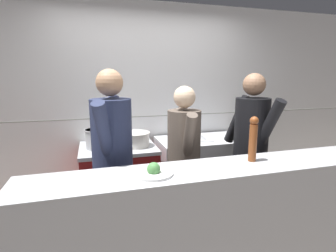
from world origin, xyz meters
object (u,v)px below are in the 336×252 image
(oven_range, at_px, (119,181))
(plated_dish_main, at_px, (154,172))
(pepper_mill, at_px, (253,138))
(chef_head_cook, at_px, (113,157))
(chef_line, at_px, (250,147))
(stock_pot, at_px, (96,138))
(sauce_pot, at_px, (135,139))
(chefs_knife, at_px, (196,141))
(chef_sous, at_px, (184,158))
(mixing_bowl_steel, at_px, (198,135))

(oven_range, distance_m, plated_dish_main, 1.44)
(oven_range, xyz_separation_m, plated_dish_main, (0.13, -1.31, 0.59))
(plated_dish_main, bearing_deg, pepper_mill, 4.75)
(chef_head_cook, relative_size, chef_line, 1.02)
(plated_dish_main, bearing_deg, chef_line, 26.85)
(stock_pot, relative_size, chef_line, 0.14)
(sauce_pot, height_order, chefs_knife, sauce_pot)
(chefs_knife, bearing_deg, chef_sous, -122.50)
(plated_dish_main, bearing_deg, chef_head_cook, 112.87)
(chefs_knife, xyz_separation_m, chef_line, (0.36, -0.61, 0.06))
(oven_range, bearing_deg, chef_sous, -49.59)
(sauce_pot, height_order, chef_head_cook, chef_head_cook)
(stock_pot, xyz_separation_m, chefs_knife, (1.19, -0.08, -0.09))
(mixing_bowl_steel, relative_size, chefs_knife, 0.65)
(sauce_pot, bearing_deg, stock_pot, 176.60)
(oven_range, relative_size, chefs_knife, 2.47)
(chefs_knife, xyz_separation_m, plated_dish_main, (-0.82, -1.21, 0.13))
(oven_range, relative_size, stock_pot, 3.58)
(plated_dish_main, relative_size, pepper_mill, 0.74)
(stock_pot, height_order, pepper_mill, pepper_mill)
(oven_range, xyz_separation_m, stock_pot, (-0.24, -0.02, 0.55))
(chefs_knife, relative_size, chef_line, 0.21)
(pepper_mill, relative_size, chef_line, 0.22)
(stock_pot, bearing_deg, mixing_bowl_steel, 1.14)
(oven_range, xyz_separation_m, pepper_mill, (0.97, -1.24, 0.76))
(stock_pot, height_order, chef_head_cook, chef_head_cook)
(mixing_bowl_steel, bearing_deg, chef_line, -67.44)
(chefs_knife, relative_size, pepper_mill, 0.96)
(chef_line, bearing_deg, pepper_mill, -137.42)
(sauce_pot, relative_size, mixing_bowl_steel, 1.52)
(stock_pot, xyz_separation_m, chef_line, (1.55, -0.69, -0.03))
(oven_range, bearing_deg, sauce_pot, -12.51)
(oven_range, distance_m, pepper_mill, 1.74)
(stock_pot, relative_size, chef_sous, 0.15)
(mixing_bowl_steel, bearing_deg, chef_head_cook, -146.64)
(oven_range, height_order, chef_sous, chef_sous)
(stock_pot, distance_m, chef_sous, 1.06)
(stock_pot, distance_m, pepper_mill, 1.73)
(chefs_knife, relative_size, plated_dish_main, 1.29)
(pepper_mill, bearing_deg, chefs_knife, 91.01)
(chefs_knife, bearing_deg, plated_dish_main, -124.18)
(stock_pot, xyz_separation_m, chef_sous, (0.82, -0.66, -0.10))
(chefs_knife, bearing_deg, pepper_mill, -88.99)
(sauce_pot, relative_size, chef_head_cook, 0.20)
(sauce_pot, xyz_separation_m, mixing_bowl_steel, (0.81, 0.05, -0.02))
(stock_pot, height_order, chef_line, chef_line)
(stock_pot, height_order, chef_sous, chef_sous)
(chef_line, bearing_deg, plated_dish_main, -167.95)
(mixing_bowl_steel, xyz_separation_m, chef_sous, (-0.43, -0.69, -0.05))
(sauce_pot, bearing_deg, chefs_knife, -4.01)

